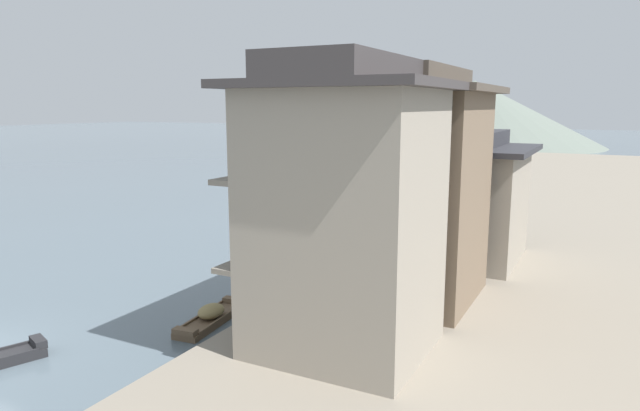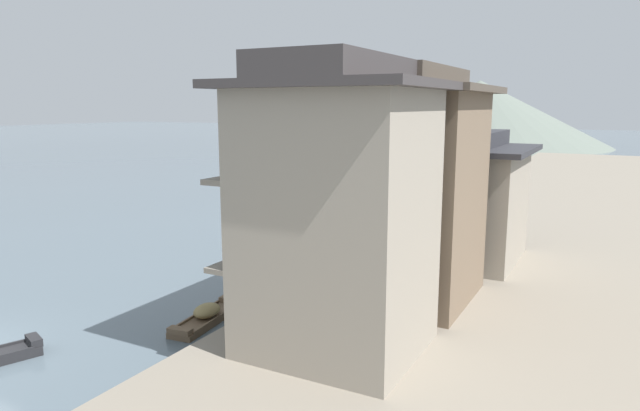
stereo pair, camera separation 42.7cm
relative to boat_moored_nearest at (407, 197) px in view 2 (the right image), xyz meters
The scene contains 14 objects.
riverbank_right 15.02m from the boat_moored_nearest, 24.65° to the right, with size 18.00×110.00×0.69m, color gray.
boat_moored_nearest is the anchor object (origin of this frame).
boat_moored_second 8.59m from the boat_moored_nearest, 71.59° to the left, with size 1.56×4.56×0.50m.
boat_moored_third 6.63m from the boat_moored_nearest, 60.98° to the right, with size 1.06×4.74×0.39m.
boat_moored_far 9.25m from the boat_moored_nearest, 149.56° to the right, with size 3.85×3.39×0.72m.
boat_midriver_drifting 17.34m from the boat_moored_nearest, 82.48° to the right, with size 1.49×5.27×0.65m.
boat_midriver_upstream 15.91m from the boat_moored_nearest, 109.97° to the left, with size 3.83×4.38×0.56m.
boat_upstream_distant 30.48m from the boat_moored_nearest, 84.73° to the right, with size 1.39×3.83×0.70m.
house_waterfront_nearest 32.88m from the boat_moored_nearest, 74.48° to the right, with size 6.14×5.54×8.74m.
house_waterfront_second 27.66m from the boat_moored_nearest, 71.14° to the right, with size 6.35×6.12×8.74m.
house_waterfront_tall 21.60m from the boat_moored_nearest, 64.60° to the right, with size 7.02×6.81×6.14m.
mooring_post_dock_near 31.53m from the boat_moored_nearest, 80.87° to the right, with size 0.20×0.20×0.96m, color #473828.
mooring_post_dock_mid 21.10m from the boat_moored_nearest, 76.28° to the right, with size 0.20×0.20×0.83m, color #473828.
hill_far_west 71.13m from the boat_moored_nearest, 97.90° to the left, with size 50.37×50.37×12.96m, color slate.
Camera 2 is at (18.71, -9.71, 8.04)m, focal length 31.49 mm.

